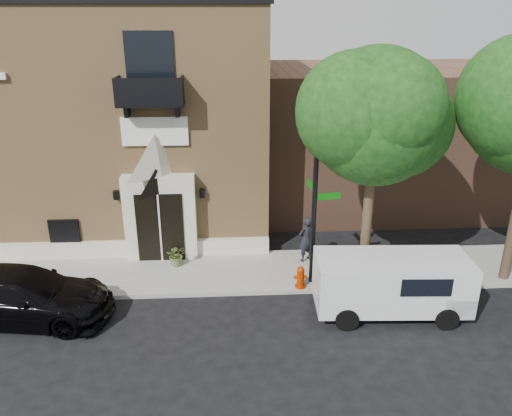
{
  "coord_description": "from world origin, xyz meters",
  "views": [
    {
      "loc": [
        1.53,
        -14.29,
        8.75
      ],
      "look_at": [
        2.46,
        2.0,
        2.33
      ],
      "focal_mm": 35.0,
      "sensor_mm": 36.0,
      "label": 1
    }
  ],
  "objects_px": {
    "black_sedan": "(21,295)",
    "cargo_van": "(397,283)",
    "dumpster": "(414,264)",
    "pedestrian_near": "(306,239)",
    "street_sign": "(315,199)",
    "fire_hydrant": "(300,277)"
  },
  "relations": [
    {
      "from": "black_sedan",
      "to": "dumpster",
      "type": "xyz_separation_m",
      "value": [
        12.59,
        1.41,
        -0.07
      ]
    },
    {
      "from": "black_sedan",
      "to": "fire_hydrant",
      "type": "relative_size",
      "value": 7.2
    },
    {
      "from": "dumpster",
      "to": "pedestrian_near",
      "type": "xyz_separation_m",
      "value": [
        -3.47,
        1.59,
        0.29
      ]
    },
    {
      "from": "cargo_van",
      "to": "dumpster",
      "type": "bearing_deg",
      "value": 58.7
    },
    {
      "from": "black_sedan",
      "to": "street_sign",
      "type": "bearing_deg",
      "value": -73.79
    },
    {
      "from": "dumpster",
      "to": "pedestrian_near",
      "type": "bearing_deg",
      "value": 175.19
    },
    {
      "from": "cargo_van",
      "to": "dumpster",
      "type": "xyz_separation_m",
      "value": [
        1.2,
        1.78,
        -0.33
      ]
    },
    {
      "from": "street_sign",
      "to": "pedestrian_near",
      "type": "height_order",
      "value": "street_sign"
    },
    {
      "from": "black_sedan",
      "to": "cargo_van",
      "type": "height_order",
      "value": "cargo_van"
    },
    {
      "from": "fire_hydrant",
      "to": "street_sign",
      "type": "bearing_deg",
      "value": 42.52
    },
    {
      "from": "black_sedan",
      "to": "cargo_van",
      "type": "distance_m",
      "value": 11.4
    },
    {
      "from": "street_sign",
      "to": "fire_hydrant",
      "type": "bearing_deg",
      "value": -144.91
    },
    {
      "from": "black_sedan",
      "to": "street_sign",
      "type": "distance_m",
      "value": 9.5
    },
    {
      "from": "cargo_van",
      "to": "pedestrian_near",
      "type": "distance_m",
      "value": 4.06
    },
    {
      "from": "black_sedan",
      "to": "dumpster",
      "type": "distance_m",
      "value": 12.67
    },
    {
      "from": "dumpster",
      "to": "pedestrian_near",
      "type": "height_order",
      "value": "pedestrian_near"
    },
    {
      "from": "cargo_van",
      "to": "dumpster",
      "type": "height_order",
      "value": "cargo_van"
    },
    {
      "from": "black_sedan",
      "to": "pedestrian_near",
      "type": "height_order",
      "value": "pedestrian_near"
    },
    {
      "from": "cargo_van",
      "to": "pedestrian_near",
      "type": "bearing_deg",
      "value": 126.73
    },
    {
      "from": "black_sedan",
      "to": "cargo_van",
      "type": "xyz_separation_m",
      "value": [
        11.39,
        -0.36,
        0.26
      ]
    },
    {
      "from": "pedestrian_near",
      "to": "cargo_van",
      "type": "bearing_deg",
      "value": 96.56
    },
    {
      "from": "fire_hydrant",
      "to": "dumpster",
      "type": "relative_size",
      "value": 0.39
    }
  ]
}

